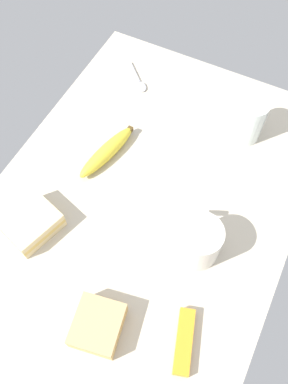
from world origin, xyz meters
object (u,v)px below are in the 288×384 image
at_px(banana, 107,152).
at_px(spoon, 139,81).
at_px(sandwich_side, 30,222).
at_px(sandwich_main, 98,325).
at_px(coffee_mug_black, 198,241).
at_px(glass_of_milk, 247,121).
at_px(snack_bar, 184,341).

distance_m(banana, spoon, 0.24).
bearing_deg(sandwich_side, spoon, -1.39).
bearing_deg(sandwich_main, spoon, 20.24).
height_order(coffee_mug_black, glass_of_milk, glass_of_milk).
relative_size(coffee_mug_black, spoon, 1.26).
xyz_separation_m(sandwich_main, glass_of_milk, (0.55, -0.08, 0.03)).
bearing_deg(sandwich_side, sandwich_main, -116.99).
bearing_deg(sandwich_side, glass_of_milk, -35.82).
xyz_separation_m(coffee_mug_black, snack_bar, (-0.17, -0.05, -0.04)).
relative_size(coffee_mug_black, sandwich_side, 0.88).
bearing_deg(coffee_mug_black, sandwich_main, 155.84).
distance_m(coffee_mug_black, sandwich_main, 0.25).
height_order(glass_of_milk, snack_bar, glass_of_milk).
height_order(glass_of_milk, banana, glass_of_milk).
relative_size(glass_of_milk, banana, 0.62).
xyz_separation_m(sandwich_side, banana, (0.23, -0.05, -0.00)).
distance_m(coffee_mug_black, spoon, 0.48).
bearing_deg(spoon, coffee_mug_black, -138.98).
height_order(sandwich_side, snack_bar, sandwich_side).
bearing_deg(spoon, sandwich_main, -159.76).
bearing_deg(sandwich_main, banana, 27.00).
bearing_deg(banana, sandwich_main, -153.00).
relative_size(coffee_mug_black, sandwich_main, 1.06).
relative_size(sandwich_main, glass_of_milk, 0.98).
distance_m(sandwich_main, snack_bar, 0.16).
bearing_deg(banana, spoon, 9.50).
height_order(sandwich_main, sandwich_side, same).
bearing_deg(sandwich_side, coffee_mug_black, -71.93).
height_order(sandwich_main, banana, sandwich_main).
xyz_separation_m(glass_of_milk, banana, (-0.20, 0.26, -0.03)).
relative_size(sandwich_side, snack_bar, 1.13).
xyz_separation_m(spoon, snack_bar, (-0.54, -0.37, 0.01)).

